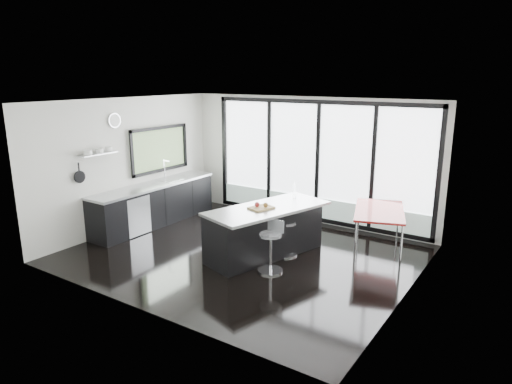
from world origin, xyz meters
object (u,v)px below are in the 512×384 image
Objects in this scene: bar_stool_near at (270,252)px; red_table at (378,231)px; bar_stool_far at (286,238)px; island at (265,230)px.

red_table reaches higher than bar_stool_near.
bar_stool_far is (-0.14, 0.79, -0.02)m from bar_stool_near.
bar_stool_near is at bearing -50.30° from island.
bar_stool_near is (0.47, -0.57, -0.14)m from island.
red_table is (1.34, 1.12, 0.08)m from bar_stool_far.
red_table is at bearing 38.20° from bar_stool_far.
red_table is (1.67, 1.34, -0.07)m from island.
bar_stool_near is 0.80m from bar_stool_far.
island is at bearing 135.41° from bar_stool_near.
island is 3.63× the size of bar_stool_near.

